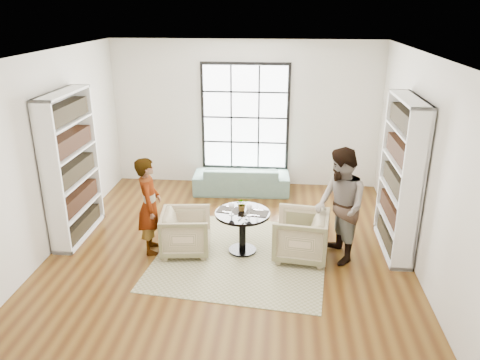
# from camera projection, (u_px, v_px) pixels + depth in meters

# --- Properties ---
(ground) EXTENTS (6.00, 6.00, 0.00)m
(ground) POSITION_uv_depth(u_px,v_px,m) (229.00, 250.00, 7.37)
(ground) COLOR brown
(room_shell) EXTENTS (6.00, 6.01, 6.00)m
(room_shell) POSITION_uv_depth(u_px,v_px,m) (233.00, 164.00, 7.43)
(room_shell) COLOR silver
(room_shell) RESTS_ON ground
(rug) EXTENTS (2.80, 2.80, 0.01)m
(rug) POSITION_uv_depth(u_px,v_px,m) (241.00, 255.00, 7.20)
(rug) COLOR tan
(rug) RESTS_ON ground
(pedestal_table) EXTENTS (0.84, 0.84, 0.67)m
(pedestal_table) POSITION_uv_depth(u_px,v_px,m) (242.00, 223.00, 7.16)
(pedestal_table) COLOR black
(pedestal_table) RESTS_ON ground
(sofa) EXTENTS (1.96, 0.84, 0.56)m
(sofa) POSITION_uv_depth(u_px,v_px,m) (242.00, 179.00, 9.56)
(sofa) COLOR gray
(sofa) RESTS_ON ground
(armchair_left) EXTENTS (0.83, 0.81, 0.68)m
(armchair_left) POSITION_uv_depth(u_px,v_px,m) (186.00, 232.00, 7.21)
(armchair_left) COLOR tan
(armchair_left) RESTS_ON ground
(armchair_right) EXTENTS (0.90, 0.88, 0.73)m
(armchair_right) POSITION_uv_depth(u_px,v_px,m) (301.00, 236.00, 7.04)
(armchair_right) COLOR tan
(armchair_right) RESTS_ON ground
(person_left) EXTENTS (0.47, 0.62, 1.53)m
(person_left) POSITION_uv_depth(u_px,v_px,m) (149.00, 206.00, 7.10)
(person_left) COLOR gray
(person_left) RESTS_ON ground
(person_right) EXTENTS (0.87, 1.00, 1.74)m
(person_right) POSITION_uv_depth(u_px,v_px,m) (340.00, 206.00, 6.81)
(person_right) COLOR gray
(person_right) RESTS_ON ground
(placemat_left) EXTENTS (0.38, 0.32, 0.01)m
(placemat_left) POSITION_uv_depth(u_px,v_px,m) (229.00, 210.00, 7.17)
(placemat_left) COLOR #272421
(placemat_left) RESTS_ON pedestal_table
(placemat_right) EXTENTS (0.38, 0.32, 0.01)m
(placemat_right) POSITION_uv_depth(u_px,v_px,m) (257.00, 213.00, 7.06)
(placemat_right) COLOR #272421
(placemat_right) RESTS_ON pedestal_table
(cutlery_left) EXTENTS (0.18, 0.24, 0.01)m
(cutlery_left) POSITION_uv_depth(u_px,v_px,m) (229.00, 209.00, 7.17)
(cutlery_left) COLOR silver
(cutlery_left) RESTS_ON placemat_left
(cutlery_right) EXTENTS (0.18, 0.24, 0.01)m
(cutlery_right) POSITION_uv_depth(u_px,v_px,m) (257.00, 213.00, 7.06)
(cutlery_right) COLOR silver
(cutlery_right) RESTS_ON placemat_right
(wine_glass_left) EXTENTS (0.09, 0.09, 0.20)m
(wine_glass_left) POSITION_uv_depth(u_px,v_px,m) (231.00, 206.00, 6.96)
(wine_glass_left) COLOR silver
(wine_glass_left) RESTS_ON pedestal_table
(wine_glass_right) EXTENTS (0.09, 0.09, 0.19)m
(wine_glass_right) POSITION_uv_depth(u_px,v_px,m) (249.00, 207.00, 6.93)
(wine_glass_right) COLOR silver
(wine_glass_right) RESTS_ON pedestal_table
(flower_centerpiece) EXTENTS (0.22, 0.20, 0.21)m
(flower_centerpiece) POSITION_uv_depth(u_px,v_px,m) (242.00, 204.00, 7.13)
(flower_centerpiece) COLOR gray
(flower_centerpiece) RESTS_ON pedestal_table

